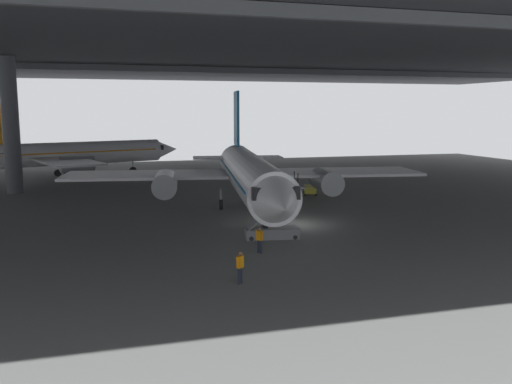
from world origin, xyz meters
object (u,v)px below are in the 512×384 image
object	(u,v)px
airplane_main	(249,174)
boarding_stairs	(273,227)
baggage_tug	(310,189)
airplane_distant	(73,154)
crew_worker_by_stairs	(259,238)
crew_worker_near_nose	(240,265)

from	to	relation	value
airplane_main	boarding_stairs	xyz separation A→B (m)	(-0.90, -9.14, -2.55)
boarding_stairs	baggage_tug	size ratio (longest dim) A/B	1.80
boarding_stairs	airplane_distant	distance (m)	41.70
airplane_distant	baggage_tug	distance (m)	32.51
airplane_main	boarding_stairs	bearing A→B (deg)	-95.64
crew_worker_by_stairs	airplane_distant	bearing A→B (deg)	105.97
airplane_distant	boarding_stairs	bearing A→B (deg)	-70.01
boarding_stairs	airplane_distant	bearing A→B (deg)	109.99
boarding_stairs	crew_worker_by_stairs	xyz separation A→B (m)	(-2.01, -3.60, 0.19)
airplane_main	crew_worker_by_stairs	distance (m)	13.29
baggage_tug	crew_worker_near_nose	bearing A→B (deg)	-118.46
crew_worker_by_stairs	airplane_distant	xyz separation A→B (m)	(-12.23, 42.73, 2.15)
airplane_main	airplane_distant	distance (m)	33.59
airplane_main	airplane_distant	bearing A→B (deg)	116.79
crew_worker_near_nose	crew_worker_by_stairs	size ratio (longest dim) A/B	1.04
boarding_stairs	baggage_tug	distance (m)	19.60
crew_worker_by_stairs	airplane_main	bearing A→B (deg)	77.14
boarding_stairs	crew_worker_by_stairs	world-z (taller)	boarding_stairs
boarding_stairs	crew_worker_near_nose	bearing A→B (deg)	-117.10
boarding_stairs	crew_worker_by_stairs	bearing A→B (deg)	-119.14
airplane_main	baggage_tug	size ratio (longest dim) A/B	13.30
airplane_main	crew_worker_near_nose	xyz separation A→B (m)	(-5.50, -18.13, -2.31)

